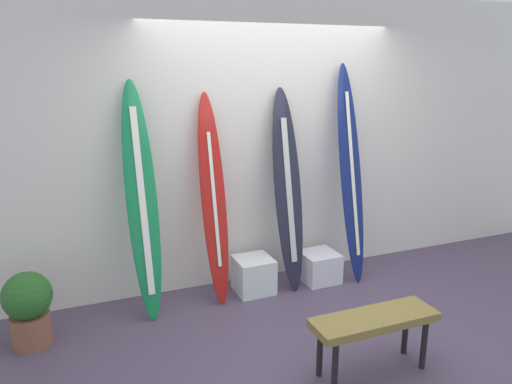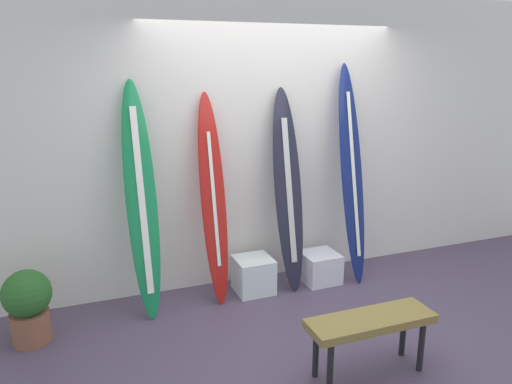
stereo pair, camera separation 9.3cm
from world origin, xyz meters
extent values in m
cube|color=#51425B|center=(0.00, 0.00, -0.02)|extent=(8.00, 8.00, 0.04)
cube|color=silver|center=(0.00, 1.30, 1.40)|extent=(7.20, 0.20, 2.80)
ellipsoid|color=#178148|center=(-1.32, 0.91, 1.01)|extent=(0.28, 0.52, 2.02)
cube|color=white|center=(-1.32, 0.88, 1.02)|extent=(0.07, 0.36, 1.55)
cone|color=black|center=(-1.32, 0.76, 0.18)|extent=(0.07, 0.09, 0.11)
ellipsoid|color=#B21A16|center=(-0.68, 0.94, 0.95)|extent=(0.23, 0.47, 1.90)
cube|color=white|center=(-0.68, 0.92, 0.96)|extent=(0.03, 0.27, 1.19)
cone|color=black|center=(-0.68, 0.80, 0.17)|extent=(0.07, 0.09, 0.11)
ellipsoid|color=#202031|center=(0.07, 0.94, 0.97)|extent=(0.28, 0.47, 1.93)
cube|color=beige|center=(0.07, 0.91, 0.97)|extent=(0.06, 0.30, 1.35)
cone|color=black|center=(0.07, 0.80, 0.17)|extent=(0.07, 0.09, 0.11)
ellipsoid|color=navy|center=(0.73, 0.90, 1.08)|extent=(0.24, 0.54, 2.15)
cube|color=white|center=(0.73, 0.86, 1.08)|extent=(0.04, 0.36, 1.58)
cube|color=silver|center=(0.40, 0.87, 0.15)|extent=(0.36, 0.36, 0.30)
cube|color=white|center=(-0.30, 0.90, 0.17)|extent=(0.35, 0.35, 0.34)
cylinder|color=brown|center=(-2.26, 0.69, 0.13)|extent=(0.30, 0.30, 0.26)
sphere|color=#2A6227|center=(-2.26, 0.69, 0.42)|extent=(0.37, 0.37, 0.37)
cube|color=olive|center=(0.01, -0.60, 0.41)|extent=(0.92, 0.29, 0.06)
cylinder|color=black|center=(-0.36, -0.70, 0.19)|extent=(0.04, 0.04, 0.38)
cylinder|color=black|center=(0.38, -0.70, 0.19)|extent=(0.04, 0.04, 0.38)
cylinder|color=black|center=(-0.36, -0.50, 0.19)|extent=(0.04, 0.04, 0.38)
cylinder|color=black|center=(0.38, -0.50, 0.19)|extent=(0.04, 0.04, 0.38)
camera|label=1|loc=(-1.88, -3.09, 2.14)|focal=33.90mm
camera|label=2|loc=(-1.79, -3.13, 2.14)|focal=33.90mm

